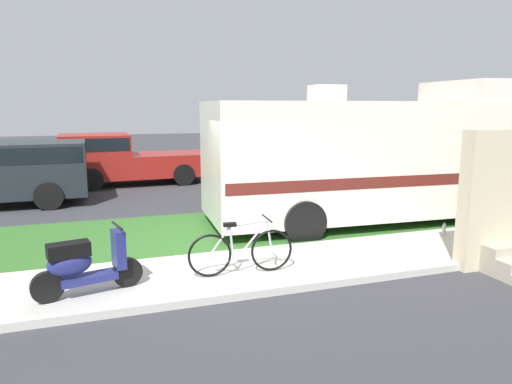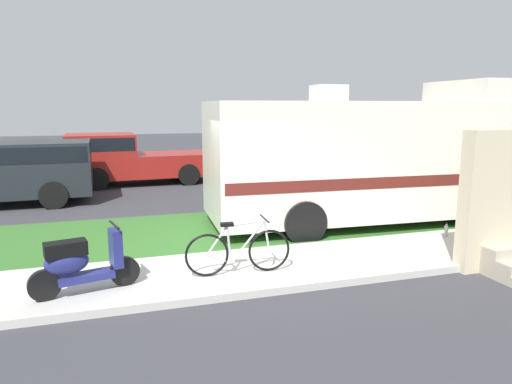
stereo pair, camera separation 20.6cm
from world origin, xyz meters
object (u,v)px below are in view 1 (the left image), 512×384
object	(u,v)px
motorhome_rv	(374,157)
bottle_spare	(482,230)
scooter	(84,264)
bicycle	(241,251)
pickup_truck_far	(121,158)
pickup_truck_near	(8,172)
bottle_green	(444,229)

from	to	relation	value
motorhome_rv	bottle_spare	size ratio (longest dim) A/B	30.51
scooter	bicycle	world-z (taller)	scooter
motorhome_rv	pickup_truck_far	size ratio (longest dim) A/B	1.48
pickup_truck_near	pickup_truck_far	world-z (taller)	pickup_truck_far
motorhome_rv	pickup_truck_far	xyz separation A→B (m)	(-5.50, 7.67, -0.63)
bicycle	pickup_truck_near	xyz separation A→B (m)	(-4.60, 7.58, 0.45)
scooter	pickup_truck_far	world-z (taller)	pickup_truck_far
motorhome_rv	bottle_spare	bearing A→B (deg)	-56.25
pickup_truck_near	pickup_truck_far	distance (m)	4.19
scooter	bottle_spare	world-z (taller)	scooter
motorhome_rv	scooter	xyz separation A→B (m)	(-6.44, -2.75, -1.02)
motorhome_rv	bottle_spare	distance (m)	2.82
pickup_truck_far	bottle_spare	distance (m)	11.92
bottle_spare	pickup_truck_far	bearing A→B (deg)	125.26
motorhome_rv	pickup_truck_far	world-z (taller)	motorhome_rv
pickup_truck_far	motorhome_rv	bearing A→B (deg)	-54.34
pickup_truck_near	bottle_spare	distance (m)	12.25
scooter	pickup_truck_near	xyz separation A→B (m)	(-2.24, 7.68, 0.38)
scooter	pickup_truck_near	bearing A→B (deg)	106.26
pickup_truck_far	bottle_green	world-z (taller)	pickup_truck_far
bottle_green	pickup_truck_near	bearing A→B (deg)	143.95
scooter	pickup_truck_far	xyz separation A→B (m)	(0.93, 10.42, 0.39)
bicycle	bottle_spare	world-z (taller)	bicycle
bicycle	pickup_truck_far	world-z (taller)	pickup_truck_far
bottle_green	bottle_spare	size ratio (longest dim) A/B	1.10
bicycle	pickup_truck_far	size ratio (longest dim) A/B	0.33
scooter	pickup_truck_far	size ratio (longest dim) A/B	0.29
scooter	motorhome_rv	bearing A→B (deg)	23.17
bottle_green	bicycle	bearing A→B (deg)	-169.93
pickup_truck_near	pickup_truck_far	size ratio (longest dim) A/B	1.01
pickup_truck_far	bottle_green	bearing A→B (deg)	-57.27
scooter	bottle_spare	distance (m)	7.84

